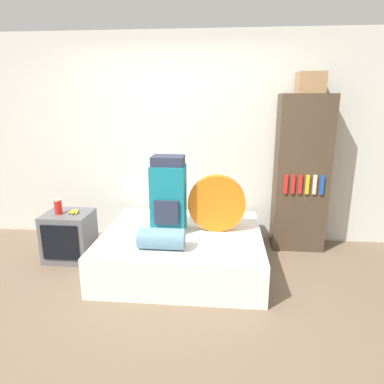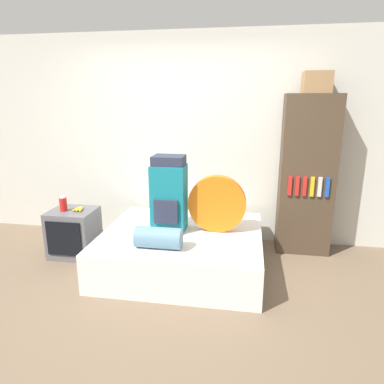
{
  "view_description": "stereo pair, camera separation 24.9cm",
  "coord_description": "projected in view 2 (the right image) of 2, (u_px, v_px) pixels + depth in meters",
  "views": [
    {
      "loc": [
        0.61,
        -2.72,
        1.8
      ],
      "look_at": [
        0.29,
        0.72,
        0.86
      ],
      "focal_mm": 32.0,
      "sensor_mm": 36.0,
      "label": 1
    },
    {
      "loc": [
        0.85,
        -2.69,
        1.8
      ],
      "look_at": [
        0.29,
        0.72,
        0.86
      ],
      "focal_mm": 32.0,
      "sensor_mm": 36.0,
      "label": 2
    }
  ],
  "objects": [
    {
      "name": "sleeping_roll",
      "position": [
        159.0,
        238.0,
        3.28
      ],
      "size": [
        0.45,
        0.21,
        0.21
      ],
      "color": "#5B849E",
      "rests_on": "bed"
    },
    {
      "name": "wall_back",
      "position": [
        182.0,
        140.0,
        4.38
      ],
      "size": [
        8.0,
        0.05,
        2.6
      ],
      "color": "silver",
      "rests_on": "ground_plane"
    },
    {
      "name": "tent_bag",
      "position": [
        217.0,
        204.0,
        3.65
      ],
      "size": [
        0.62,
        0.1,
        0.62
      ],
      "color": "orange",
      "rests_on": "bed"
    },
    {
      "name": "ground_plane",
      "position": [
        149.0,
        300.0,
        3.17
      ],
      "size": [
        16.0,
        16.0,
        0.0
      ],
      "primitive_type": "plane",
      "color": "brown"
    },
    {
      "name": "bookshelf",
      "position": [
        307.0,
        176.0,
        4.0
      ],
      "size": [
        0.61,
        0.36,
        1.86
      ],
      "color": "#473828",
      "rests_on": "ground_plane"
    },
    {
      "name": "backpack",
      "position": [
        169.0,
        195.0,
        3.67
      ],
      "size": [
        0.36,
        0.32,
        0.82
      ],
      "color": "#14707F",
      "rests_on": "bed"
    },
    {
      "name": "canister",
      "position": [
        63.0,
        204.0,
        3.93
      ],
      "size": [
        0.08,
        0.08,
        0.17
      ],
      "color": "red",
      "rests_on": "television"
    },
    {
      "name": "cardboard_box",
      "position": [
        317.0,
        82.0,
        3.73
      ],
      "size": [
        0.3,
        0.27,
        0.23
      ],
      "color": "#99754C",
      "rests_on": "bookshelf"
    },
    {
      "name": "television",
      "position": [
        74.0,
        232.0,
        4.04
      ],
      "size": [
        0.51,
        0.47,
        0.55
      ],
      "color": "#5B5B60",
      "rests_on": "ground_plane"
    },
    {
      "name": "banana_bunch",
      "position": [
        79.0,
        209.0,
        3.97
      ],
      "size": [
        0.12,
        0.17,
        0.03
      ],
      "color": "yellow",
      "rests_on": "television"
    },
    {
      "name": "bed",
      "position": [
        182.0,
        249.0,
        3.77
      ],
      "size": [
        1.7,
        1.51,
        0.41
      ],
      "color": "white",
      "rests_on": "ground_plane"
    }
  ]
}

